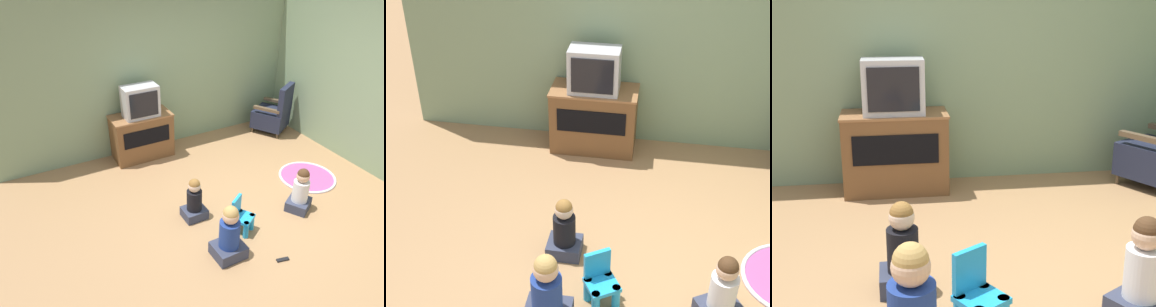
{
  "view_description": "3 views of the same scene",
  "coord_description": "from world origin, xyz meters",
  "views": [
    {
      "loc": [
        -2.6,
        -3.33,
        3.26
      ],
      "look_at": [
        -0.52,
        0.57,
        0.69
      ],
      "focal_mm": 35.0,
      "sensor_mm": 36.0,
      "label": 1
    },
    {
      "loc": [
        -0.0,
        -3.41,
        3.44
      ],
      "look_at": [
        -0.66,
        0.46,
        0.87
      ],
      "focal_mm": 50.0,
      "sensor_mm": 36.0,
      "label": 2
    },
    {
      "loc": [
        -0.78,
        -2.95,
        1.82
      ],
      "look_at": [
        -0.29,
        0.43,
        0.8
      ],
      "focal_mm": 50.0,
      "sensor_mm": 36.0,
      "label": 3
    }
  ],
  "objects": [
    {
      "name": "child_watching_right",
      "position": [
        -0.7,
        -0.69,
        0.31
      ],
      "size": [
        0.37,
        0.32,
        0.71
      ],
      "rotation": [
        0.0,
        0.0,
        0.01
      ],
      "color": "#33384C",
      "rests_on": "ground_plane"
    },
    {
      "name": "child_watching_left",
      "position": [
        -0.72,
        0.11,
        0.26
      ],
      "size": [
        0.31,
        0.27,
        0.6
      ],
      "rotation": [
        0.0,
        0.0,
        0.0
      ],
      "color": "#33384C",
      "rests_on": "ground_plane"
    },
    {
      "name": "ground_plane",
      "position": [
        0.0,
        0.0,
        0.0
      ],
      "size": [
        30.0,
        30.0,
        0.0
      ],
      "primitive_type": "plane",
      "color": "#9E754C"
    },
    {
      "name": "yellow_kid_chair",
      "position": [
        -0.33,
        -0.4,
        0.2
      ],
      "size": [
        0.33,
        0.33,
        0.48
      ],
      "rotation": [
        0.0,
        0.0,
        0.55
      ],
      "color": "#1E99DB",
      "rests_on": "ground_plane"
    },
    {
      "name": "tv_cabinet",
      "position": [
        -0.72,
        1.95,
        0.39
      ],
      "size": [
        0.99,
        0.5,
        0.76
      ],
      "color": "brown",
      "rests_on": "ground_plane"
    },
    {
      "name": "television",
      "position": [
        -0.72,
        1.9,
        1.01
      ],
      "size": [
        0.56,
        0.34,
        0.5
      ],
      "color": "#B7B7BC",
      "rests_on": "tv_cabinet"
    },
    {
      "name": "wall_back",
      "position": [
        -0.32,
        2.27,
        1.33
      ],
      "size": [
        5.36,
        0.12,
        2.66
      ],
      "color": "gray",
      "rests_on": "ground_plane"
    },
    {
      "name": "child_watching_center",
      "position": [
        0.62,
        -0.4,
        0.28
      ],
      "size": [
        0.42,
        0.41,
        0.64
      ],
      "rotation": [
        0.0,
        0.0,
        0.53
      ],
      "color": "#33384C",
      "rests_on": "ground_plane"
    }
  ]
}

